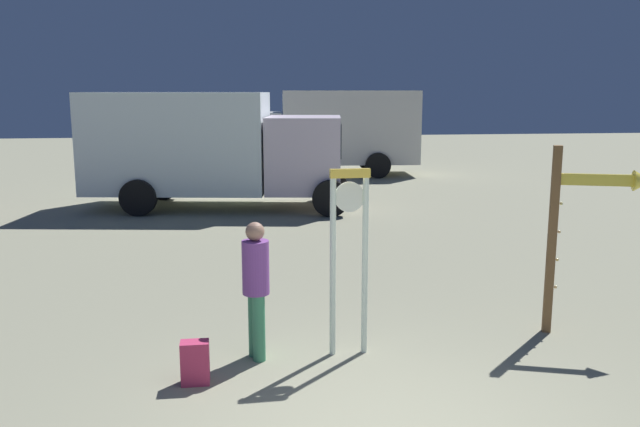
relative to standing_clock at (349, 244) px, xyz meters
The scene contains 6 objects.
standing_clock is the anchor object (origin of this frame).
arrow_sign 3.01m from the standing_clock, ahead, with size 1.15×0.53×2.37m.
person_near_clock 1.14m from the standing_clock, behind, with size 0.31×0.31×1.59m.
backpack 2.12m from the standing_clock, 161.20° to the right, with size 0.29×0.23×0.46m.
box_truck_near 10.31m from the standing_clock, 100.73° to the left, with size 7.02×3.53×3.00m.
box_truck_far 16.69m from the standing_clock, 82.24° to the left, with size 7.12×2.81×3.05m.
Camera 1 is at (-1.29, -5.04, 3.01)m, focal length 36.70 mm.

